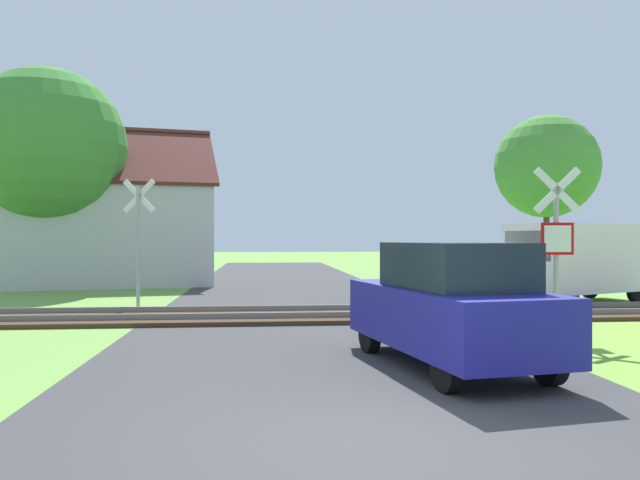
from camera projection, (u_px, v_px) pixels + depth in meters
ground_plane at (368, 446)px, 5.52m from camera, size 160.00×160.00×0.00m
road_asphalt at (340, 390)px, 7.51m from camera, size 7.07×80.00×0.01m
rail_track at (302, 315)px, 14.38m from camera, size 60.00×2.60×0.22m
stop_sign_near at (557, 242)px, 11.60m from camera, size 0.87×0.18×3.17m
crossing_sign_far at (138, 234)px, 15.93m from camera, size 0.85×0.26×3.37m
house at (113, 231)px, 25.14m from camera, size 8.86×7.61×6.36m
tree_left at (47, 146)px, 22.62m from camera, size 5.66×5.66×8.04m
tree_far at (547, 167)px, 30.57m from camera, size 5.02×5.02×7.88m
mail_truck at (576, 260)px, 17.70m from camera, size 5.23×3.64×2.24m
parked_car at (450, 305)px, 8.86m from camera, size 2.30×4.22×1.78m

